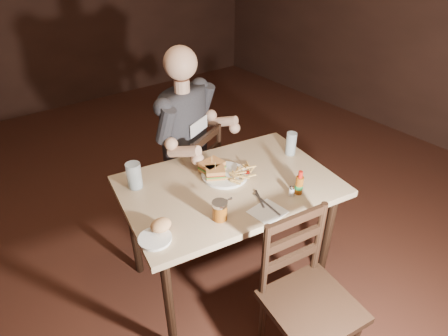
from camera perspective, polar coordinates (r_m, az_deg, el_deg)
room_shell at (r=1.94m, az=-2.95°, el=14.22°), size 7.00×7.00×7.00m
main_table at (r=2.22m, az=0.78°, el=-4.05°), size 1.33×1.00×0.77m
chair_far at (r=2.78m, az=-5.70°, el=-2.01°), size 0.55×0.57×0.88m
chair_near at (r=2.01m, az=13.25°, el=-19.79°), size 0.47×0.51×0.90m
diner at (r=2.51m, az=-5.36°, el=7.14°), size 0.69×0.63×0.97m
dinner_plate at (r=2.22m, az=0.11°, el=-1.14°), size 0.31×0.31×0.02m
sandwich_left at (r=2.17m, az=-1.35°, el=-0.36°), size 0.14×0.13×0.10m
sandwich_right at (r=2.22m, az=-1.85°, el=0.75°), size 0.14×0.12×0.11m
fries_pile at (r=2.20m, az=2.70°, el=-0.75°), size 0.28×0.21×0.04m
ketchup_dollop at (r=2.23m, az=3.47°, el=-0.66°), size 0.05×0.05×0.01m
glass_left at (r=2.16m, az=-13.52°, el=-1.14°), size 0.10×0.10×0.15m
glass_right at (r=2.45m, az=10.18°, el=3.68°), size 0.08×0.08×0.15m
hot_sauce at (r=2.09m, az=11.43°, el=-2.17°), size 0.05×0.05×0.14m
salt_shaker at (r=2.09m, az=10.24°, el=-3.52°), size 0.03×0.03×0.05m
pepper_shaker at (r=2.16m, az=11.47°, el=-2.06°), size 0.04×0.04×0.07m
syrup_dispenser at (r=1.89m, az=-0.65°, el=-6.49°), size 0.09×0.09×0.10m
napkin at (r=1.97m, az=6.67°, el=-6.66°), size 0.18×0.17×0.00m
knife at (r=2.01m, az=6.59°, el=-5.56°), size 0.03×0.22×0.01m
fork at (r=2.05m, az=5.43°, el=-4.70°), size 0.08×0.15×0.01m
side_plate at (r=1.83m, az=-10.45°, el=-10.65°), size 0.18×0.18×0.01m
bread_roll at (r=1.84m, az=-9.60°, el=-8.57°), size 0.12×0.10×0.06m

